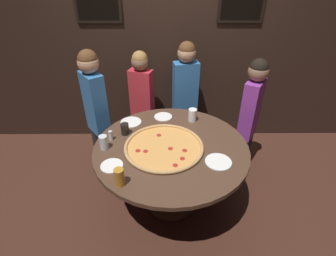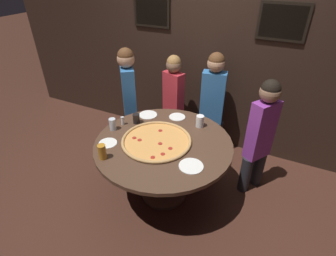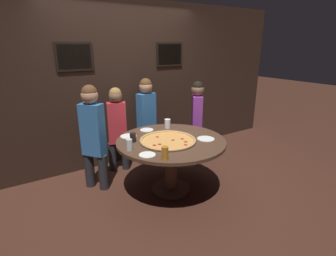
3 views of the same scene
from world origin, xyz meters
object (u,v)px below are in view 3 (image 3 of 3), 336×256
at_px(drink_cup_by_shaker, 165,153).
at_px(diner_side_right, 197,118).
at_px(dining_table, 171,150).
at_px(white_plate_left_side, 129,136).
at_px(drink_cup_near_left, 168,124).
at_px(drink_cup_beside_pizza, 133,137).
at_px(white_plate_right_side, 147,130).
at_px(condiment_shaker, 127,142).
at_px(diner_side_left, 93,132).
at_px(diner_centre_back, 117,125).
at_px(white_plate_beside_cup, 147,155).
at_px(giant_pizza, 168,140).
at_px(diner_far_right, 146,116).
at_px(drink_cup_far_right, 129,145).
at_px(white_plate_near_front, 206,139).

distance_m(drink_cup_by_shaker, diner_side_right, 1.64).
bearing_deg(dining_table, white_plate_left_side, 135.26).
bearing_deg(drink_cup_by_shaker, drink_cup_near_left, 55.92).
bearing_deg(drink_cup_beside_pizza, dining_table, -24.13).
xyz_separation_m(white_plate_right_side, condiment_shaker, (-0.49, -0.41, 0.05)).
relative_size(white_plate_right_side, diner_side_right, 0.14).
relative_size(diner_side_left, diner_centre_back, 1.09).
bearing_deg(white_plate_beside_cup, white_plate_left_side, 83.04).
height_order(giant_pizza, diner_far_right, diner_far_right).
xyz_separation_m(drink_cup_far_right, white_plate_right_side, (0.52, 0.55, -0.06)).
bearing_deg(giant_pizza, diner_far_right, 76.28).
distance_m(drink_cup_near_left, white_plate_left_side, 0.65).
bearing_deg(drink_cup_far_right, giant_pizza, 0.54).
xyz_separation_m(white_plate_near_front, white_plate_left_side, (-0.81, 0.64, 0.00)).
distance_m(drink_cup_near_left, diner_centre_back, 0.78).
height_order(drink_cup_beside_pizza, white_plate_near_front, drink_cup_beside_pizza).
distance_m(diner_far_right, diner_side_left, 1.08).
xyz_separation_m(dining_table, drink_cup_beside_pizza, (-0.44, 0.20, 0.21)).
height_order(white_plate_right_side, diner_far_right, diner_far_right).
xyz_separation_m(drink_cup_by_shaker, diner_centre_back, (0.05, 1.46, -0.07)).
bearing_deg(diner_side_right, white_plate_left_side, -50.64).
bearing_deg(white_plate_beside_cup, diner_side_left, 109.86).
relative_size(giant_pizza, white_plate_right_side, 3.77).
distance_m(white_plate_right_side, white_plate_beside_cup, 0.89).
height_order(drink_cup_beside_pizza, drink_cup_far_right, drink_cup_far_right).
relative_size(drink_cup_far_right, white_plate_right_side, 0.70).
bearing_deg(drink_cup_near_left, white_plate_near_front, -76.21).
distance_m(white_plate_near_front, diner_side_right, 0.92).
bearing_deg(diner_side_left, giant_pizza, -168.52).
distance_m(giant_pizza, diner_centre_back, 1.04).
relative_size(drink_cup_near_left, white_plate_beside_cup, 0.72).
height_order(condiment_shaker, diner_far_right, diner_far_right).
bearing_deg(diner_centre_back, drink_cup_beside_pizza, 101.76).
distance_m(white_plate_beside_cup, diner_side_left, 0.96).
relative_size(drink_cup_beside_pizza, drink_cup_by_shaker, 0.76).
relative_size(white_plate_right_side, condiment_shaker, 1.97).
distance_m(dining_table, diner_side_right, 1.05).
xyz_separation_m(giant_pizza, white_plate_beside_cup, (-0.43, -0.24, -0.01)).
relative_size(drink_cup_near_left, condiment_shaker, 1.39).
xyz_separation_m(drink_cup_near_left, diner_side_left, (-1.05, 0.19, 0.01)).
height_order(giant_pizza, white_plate_beside_cup, giant_pizza).
distance_m(giant_pizza, diner_side_left, 1.00).
xyz_separation_m(dining_table, white_plate_left_side, (-0.41, 0.41, 0.15)).
bearing_deg(white_plate_beside_cup, drink_cup_near_left, 44.50).
distance_m(white_plate_left_side, condiment_shaker, 0.35).
bearing_deg(dining_table, drink_cup_by_shaker, -129.40).
xyz_separation_m(white_plate_near_front, diner_far_right, (-0.20, 1.24, 0.06)).
bearing_deg(condiment_shaker, white_plate_right_side, 40.41).
bearing_deg(giant_pizza, diner_centre_back, 105.37).
bearing_deg(drink_cup_by_shaker, diner_side_left, 111.05).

